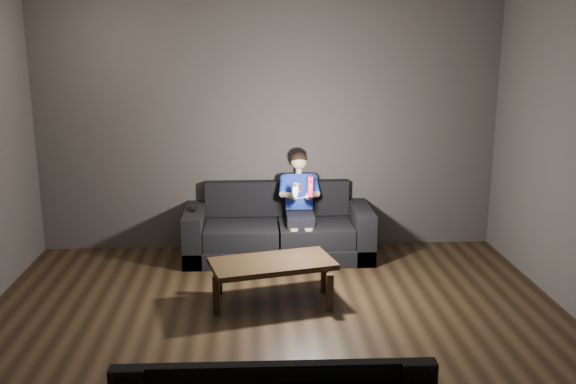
{
  "coord_description": "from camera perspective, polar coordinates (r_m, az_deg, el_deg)",
  "views": [
    {
      "loc": [
        -0.19,
        -4.41,
        2.31
      ],
      "look_at": [
        0.15,
        1.55,
        0.85
      ],
      "focal_mm": 40.0,
      "sensor_mm": 36.0,
      "label": 1
    }
  ],
  "objects": [
    {
      "name": "sofa",
      "position": [
        6.89,
        -0.88,
        -3.67
      ],
      "size": [
        1.97,
        0.85,
        0.76
      ],
      "color": "black",
      "rests_on": "floor"
    },
    {
      "name": "floor",
      "position": [
        4.98,
        -0.72,
        -13.89
      ],
      "size": [
        5.0,
        5.0,
        0.0
      ],
      "primitive_type": "plane",
      "color": "black",
      "rests_on": "ground"
    },
    {
      "name": "wii_remote_black",
      "position": [
        6.76,
        -8.39,
        -1.49
      ],
      "size": [
        0.05,
        0.16,
        0.03
      ],
      "color": "black",
      "rests_on": "sofa"
    },
    {
      "name": "nunchuk_white",
      "position": [
        6.31,
        0.66,
        0.15
      ],
      "size": [
        0.09,
        0.11,
        0.17
      ],
      "color": "white",
      "rests_on": "child"
    },
    {
      "name": "coffee_table",
      "position": [
        5.67,
        -1.4,
        -6.65
      ],
      "size": [
        1.16,
        0.77,
        0.39
      ],
      "color": "black",
      "rests_on": "floor"
    },
    {
      "name": "wii_remote_red",
      "position": [
        6.31,
        2.03,
        0.47
      ],
      "size": [
        0.06,
        0.08,
        0.2
      ],
      "color": "red",
      "rests_on": "child"
    },
    {
      "name": "back_wall",
      "position": [
        6.98,
        -1.68,
        5.83
      ],
      "size": [
        5.0,
        0.04,
        2.7
      ],
      "primitive_type": "cube",
      "color": "#3B3633",
      "rests_on": "ground"
    },
    {
      "name": "child",
      "position": [
        6.74,
        1.03,
        -0.46
      ],
      "size": [
        0.42,
        0.52,
        1.04
      ],
      "color": "black",
      "rests_on": "sofa"
    },
    {
      "name": "front_wall",
      "position": [
        2.14,
        2.24,
        -12.86
      ],
      "size": [
        5.0,
        0.04,
        2.7
      ],
      "primitive_type": "cube",
      "color": "#3B3633",
      "rests_on": "ground"
    }
  ]
}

